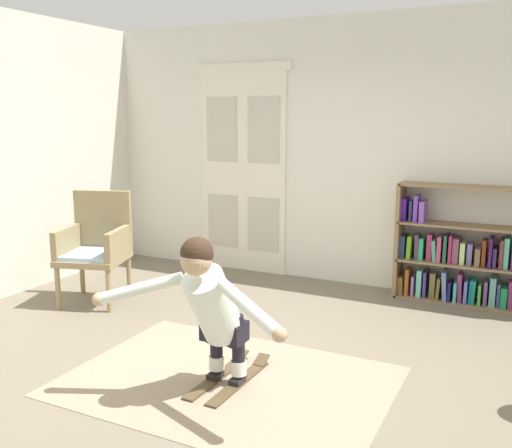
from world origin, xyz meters
The scene contains 8 objects.
ground_plane centered at (0.00, 0.00, 0.00)m, with size 7.20×7.20×0.00m, color #726755.
back_wall centered at (0.00, 2.60, 1.45)m, with size 6.00×0.10×2.90m, color silver.
double_door centered at (-1.25, 2.54, 1.23)m, with size 1.22×0.05×2.45m.
rug centered at (0.05, -0.17, 0.00)m, with size 2.24×1.60×0.01m, color gray.
bookshelf centered at (1.47, 2.39, 0.46)m, with size 1.70×0.30×1.18m.
wicker_chair centered at (-2.03, 0.84, 0.58)m, with size 0.75×0.75×1.10m.
skis_pair centered at (0.05, -0.14, 0.02)m, with size 0.29×0.79×0.07m.
person_skier centered at (0.04, -0.38, 0.64)m, with size 1.41×0.69×1.04m.
Camera 1 is at (1.90, -3.44, 1.85)m, focal length 39.97 mm.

